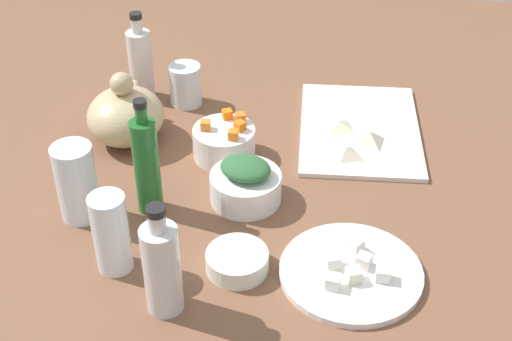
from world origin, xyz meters
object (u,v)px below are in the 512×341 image
(cutting_board, at_px, (360,129))
(bottle_1, at_px, (162,267))
(bowl_greens, at_px, (246,187))
(bowl_small_side, at_px, (237,261))
(bottle_0, at_px, (147,164))
(drinking_glass_1, at_px, (77,182))
(plate_tofu, at_px, (351,272))
(teapot, at_px, (126,115))
(bottle_2, at_px, (141,63))
(bowl_carrots, at_px, (224,143))
(drinking_glass_0, at_px, (185,85))
(drinking_glass_2, at_px, (111,233))

(cutting_board, height_order, bottle_1, bottle_1)
(cutting_board, height_order, bowl_greens, bowl_greens)
(bowl_small_side, xyz_separation_m, bottle_0, (0.14, 0.17, 0.08))
(cutting_board, xyz_separation_m, drinking_glass_1, (-0.32, 0.49, 0.07))
(bowl_greens, bearing_deg, plate_tofu, -133.36)
(bowl_greens, distance_m, bowl_small_side, 0.18)
(bottle_0, bearing_deg, teapot, 23.70)
(cutting_board, xyz_separation_m, bottle_1, (-0.52, 0.30, 0.08))
(teapot, distance_m, drinking_glass_1, 0.25)
(bowl_greens, distance_m, bottle_1, 0.29)
(bottle_0, xyz_separation_m, bottle_2, (0.39, 0.10, -0.01))
(bottle_1, relative_size, bottle_2, 0.97)
(bowl_carrots, height_order, bottle_2, bottle_2)
(cutting_board, distance_m, bowl_small_side, 0.48)
(cutting_board, distance_m, bowl_carrots, 0.29)
(bowl_greens, bearing_deg, teapot, 56.04)
(teapot, xyz_separation_m, drinking_glass_0, (0.15, -0.09, -0.01))
(cutting_board, bearing_deg, bottle_1, 149.85)
(plate_tofu, distance_m, drinking_glass_1, 0.49)
(cutting_board, distance_m, bowl_greens, 0.33)
(bottle_1, relative_size, drinking_glass_0, 2.13)
(plate_tofu, height_order, drinking_glass_0, drinking_glass_0)
(cutting_board, xyz_separation_m, drinking_glass_2, (-0.44, 0.40, 0.07))
(cutting_board, distance_m, bottle_2, 0.49)
(bowl_carrots, distance_m, teapot, 0.21)
(bowl_small_side, relative_size, drinking_glass_1, 0.71)
(cutting_board, bearing_deg, bowl_carrots, 113.54)
(cutting_board, distance_m, bottle_1, 0.61)
(bowl_greens, bearing_deg, bowl_small_side, -178.09)
(plate_tofu, bearing_deg, drinking_glass_1, 77.30)
(bottle_0, bearing_deg, bowl_small_side, -129.18)
(bowl_small_side, bearing_deg, cutting_board, -25.36)
(bowl_greens, height_order, teapot, teapot)
(bowl_carrots, relative_size, bottle_1, 0.63)
(cutting_board, xyz_separation_m, drinking_glass_0, (0.08, 0.38, 0.04))
(bottle_1, bearing_deg, teapot, 20.62)
(plate_tofu, height_order, bottle_0, bottle_0)
(teapot, bearing_deg, bottle_1, -159.38)
(bottle_0, xyz_separation_m, drinking_glass_0, (0.37, 0.00, -0.05))
(plate_tofu, xyz_separation_m, bowl_small_side, (-0.00, 0.18, 0.01))
(teapot, distance_m, drinking_glass_2, 0.38)
(bowl_small_side, distance_m, drinking_glass_1, 0.31)
(bowl_carrots, bearing_deg, teapot, 78.36)
(bowl_carrots, xyz_separation_m, drinking_glass_2, (-0.33, 0.13, 0.04))
(bowl_carrots, bearing_deg, bowl_greens, -156.95)
(cutting_board, relative_size, plate_tofu, 1.50)
(bowl_greens, relative_size, bowl_carrots, 1.06)
(bowl_greens, bearing_deg, drinking_glass_2, 135.38)
(cutting_board, xyz_separation_m, bowl_small_side, (-0.43, 0.20, 0.01))
(plate_tofu, relative_size, drinking_glass_2, 1.63)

